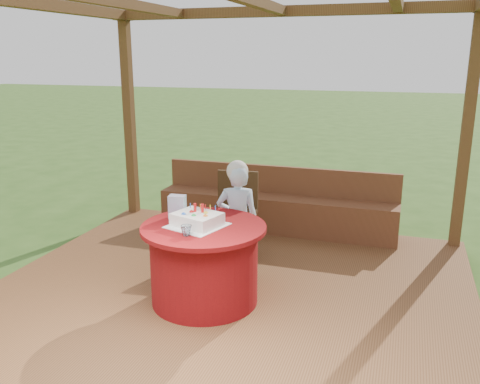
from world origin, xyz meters
name	(u,v)px	position (x,y,z in m)	size (l,w,h in m)	color
ground	(232,297)	(0.00, 0.00, 0.00)	(60.00, 60.00, 0.00)	#2E531B
deck	(232,291)	(0.00, 0.00, 0.06)	(4.50, 4.00, 0.12)	brown
pergola	(231,40)	(0.00, 0.00, 2.41)	(4.50, 4.00, 2.72)	brown
bench	(276,210)	(0.00, 1.72, 0.38)	(3.00, 0.42, 0.80)	brown
table	(204,263)	(-0.14, -0.36, 0.49)	(1.10, 1.10, 0.72)	maroon
chair	(235,208)	(-0.26, 0.87, 0.63)	(0.51, 0.51, 0.91)	#3D2913
elderly_woman	(237,218)	(-0.03, 0.27, 0.72)	(0.47, 0.37, 1.19)	#ABD7FF
birthday_cake	(197,219)	(-0.18, -0.39, 0.90)	(0.55, 0.55, 0.19)	white
gift_bag	(177,207)	(-0.44, -0.23, 0.95)	(0.15, 0.10, 0.21)	#C27DAC
drinking_glass	(186,231)	(-0.17, -0.64, 0.88)	(0.09, 0.09, 0.09)	white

